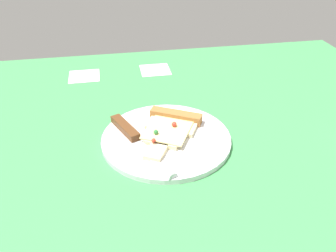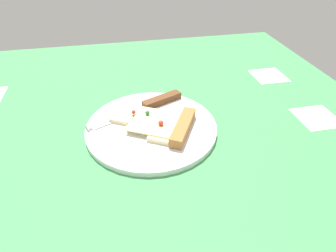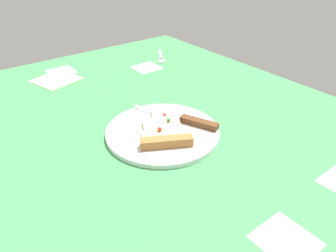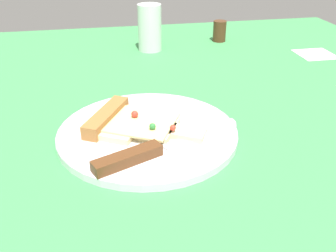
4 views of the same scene
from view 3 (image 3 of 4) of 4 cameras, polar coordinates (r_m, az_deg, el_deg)
The scene contains 6 objects.
ground_plane at distance 81.96cm, azimuth -8.74°, elevation -1.74°, with size 124.34×124.34×3.00cm.
plate at distance 78.67cm, azimuth -1.00°, elevation -1.07°, with size 28.05×28.05×1.17cm, color silver.
pizza_slice at distance 75.75cm, azimuth -0.74°, elevation -1.25°, with size 15.22×19.00×2.42cm.
knife at distance 81.82cm, azimuth 2.67°, elevation 1.27°, with size 11.42×22.87×2.45cm.
fork at distance 129.85cm, azimuth -1.30°, elevation 12.39°, with size 9.86×13.80×0.80cm.
napkin at distance 115.23cm, azimuth -19.45°, elevation 7.91°, with size 13.00×13.00×0.40cm, color beige.
Camera 3 is at (-31.39, -61.26, 42.97)cm, focal length 33.89 mm.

